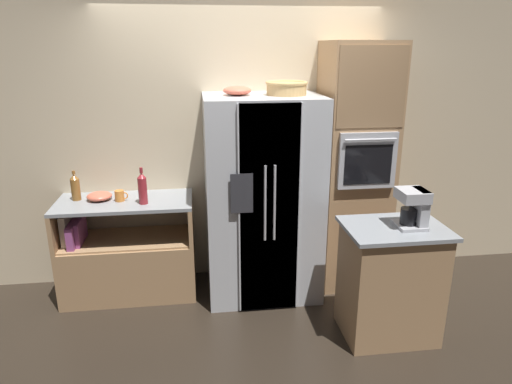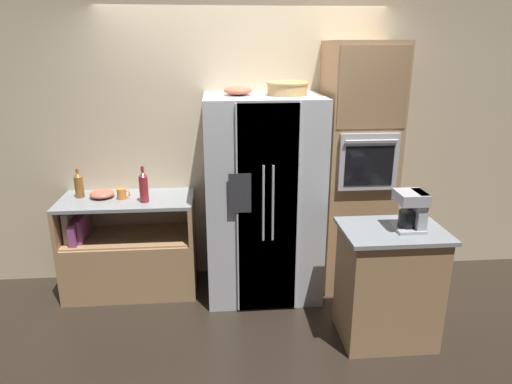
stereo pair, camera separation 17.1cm
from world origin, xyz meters
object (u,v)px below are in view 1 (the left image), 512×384
object	(u,v)px
bottle_short	(75,187)
mixing_bowl	(99,196)
fruit_bowl	(237,91)
bottle_tall	(142,188)
mug	(120,196)
coffee_maker	(414,207)
wicker_basket	(287,88)
wall_oven	(354,168)
refrigerator	(262,198)

from	to	relation	value
bottle_short	mixing_bowl	xyz separation A→B (m)	(0.20, -0.03, -0.08)
fruit_bowl	bottle_tall	distance (m)	1.14
fruit_bowl	bottle_tall	world-z (taller)	fruit_bowl
bottle_short	mug	xyz separation A→B (m)	(0.38, -0.08, -0.07)
bottle_tall	mug	bearing A→B (deg)	155.14
fruit_bowl	coffee_maker	xyz separation A→B (m)	(1.19, -0.87, -0.76)
bottle_short	wicker_basket	bearing A→B (deg)	-5.33
mug	coffee_maker	bearing A→B (deg)	-22.68
bottle_short	mixing_bowl	size ratio (longest dim) A/B	1.23
wall_oven	bottle_short	distance (m)	2.47
wicker_basket	mug	world-z (taller)	wicker_basket
wall_oven	mug	xyz separation A→B (m)	(-2.08, 0.00, -0.17)
wicker_basket	refrigerator	bearing A→B (deg)	-178.68
wicker_basket	coffee_maker	xyz separation A→B (m)	(0.79, -0.84, -0.78)
wall_oven	mixing_bowl	world-z (taller)	wall_oven
refrigerator	wicker_basket	bearing A→B (deg)	1.32
mug	coffee_maker	size ratio (longest dim) A/B	0.40
bottle_tall	bottle_short	size ratio (longest dim) A/B	1.21
wall_oven	bottle_short	size ratio (longest dim) A/B	8.46
refrigerator	fruit_bowl	bearing A→B (deg)	170.33
fruit_bowl	bottle_short	size ratio (longest dim) A/B	0.89
wall_oven	coffee_maker	distance (m)	0.93
wicker_basket	fruit_bowl	bearing A→B (deg)	175.65
bottle_tall	refrigerator	bearing A→B (deg)	0.19
refrigerator	mixing_bowl	size ratio (longest dim) A/B	8.35
bottle_short	mug	distance (m)	0.39
fruit_bowl	mixing_bowl	size ratio (longest dim) A/B	1.10
bottle_short	coffee_maker	world-z (taller)	coffee_maker
mug	bottle_tall	bearing A→B (deg)	-24.86
wicker_basket	bottle_tall	size ratio (longest dim) A/B	1.10
wall_oven	fruit_bowl	bearing A→B (deg)	-177.11
bottle_tall	wall_oven	bearing A→B (deg)	2.81
coffee_maker	mixing_bowl	bearing A→B (deg)	157.76
fruit_bowl	mug	xyz separation A→B (m)	(-1.02, 0.06, -0.88)
wicker_basket	bottle_short	xyz separation A→B (m)	(-1.81, 0.17, -0.83)
bottle_short	coffee_maker	distance (m)	2.79
wall_oven	wicker_basket	world-z (taller)	wall_oven
mug	wall_oven	bearing A→B (deg)	-0.10
mug	fruit_bowl	bearing A→B (deg)	-3.21
wicker_basket	coffee_maker	size ratio (longest dim) A/B	1.22
refrigerator	mixing_bowl	bearing A→B (deg)	174.04
fruit_bowl	bottle_tall	size ratio (longest dim) A/B	0.74
wicker_basket	mug	xyz separation A→B (m)	(-1.43, 0.09, -0.90)
wall_oven	bottle_short	xyz separation A→B (m)	(-2.46, 0.08, -0.10)
wall_oven	mug	size ratio (longest dim) A/B	19.59
mug	mixing_bowl	size ratio (longest dim) A/B	0.53
refrigerator	coffee_maker	distance (m)	1.30
wall_oven	mixing_bowl	distance (m)	2.27
bottle_tall	coffee_maker	world-z (taller)	bottle_tall
coffee_maker	fruit_bowl	bearing A→B (deg)	143.96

